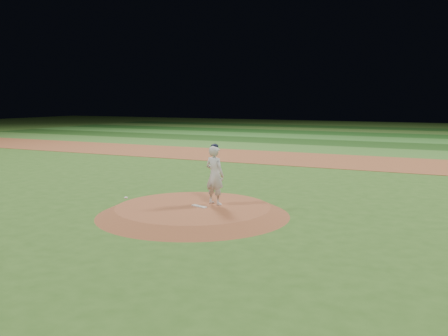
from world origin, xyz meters
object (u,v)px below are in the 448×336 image
object	(u,v)px
rosin_bag	(126,198)
pitching_rubber	(199,206)
pitchers_mound	(193,211)
pitcher_on_mound	(215,175)

from	to	relation	value
rosin_bag	pitching_rubber	bearing A→B (deg)	-0.08
rosin_bag	pitchers_mound	bearing A→B (deg)	-0.68
rosin_bag	pitcher_on_mound	xyz separation A→B (m)	(2.82, 0.48, 0.84)
rosin_bag	pitcher_on_mound	distance (m)	2.98
pitcher_on_mound	pitching_rubber	bearing A→B (deg)	-117.47
pitchers_mound	pitching_rubber	bearing A→B (deg)	7.61
pitching_rubber	rosin_bag	world-z (taller)	rosin_bag
pitching_rubber	rosin_bag	size ratio (longest dim) A/B	4.38
pitchers_mound	pitcher_on_mound	distance (m)	1.20
pitching_rubber	rosin_bag	distance (m)	2.57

